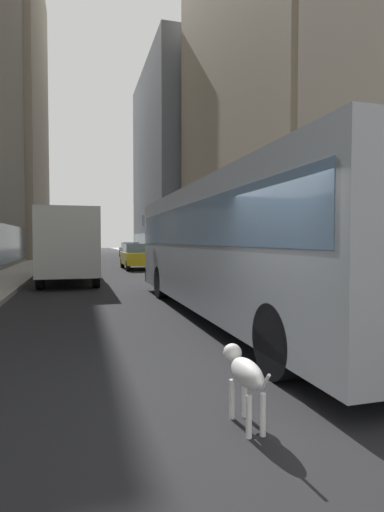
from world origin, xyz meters
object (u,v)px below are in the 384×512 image
at_px(car_yellow_taxi, 138,256).
at_px(car_black_suv, 73,256).
at_px(transit_bus, 238,242).
at_px(pedestrian_with_handbag, 357,269).
at_px(car_blue_hatchback, 130,250).
at_px(dalmatian_dog, 244,373).
at_px(box_truck, 70,244).

bearing_deg(car_yellow_taxi, car_black_suv, 158.32).
distance_m(transit_bus, pedestrian_with_handbag, 4.18).
bearing_deg(car_black_suv, car_blue_hatchback, 70.49).
bearing_deg(dalmatian_dog, transit_bus, 68.38).
xyz_separation_m(car_black_suv, dalmatian_dog, (1.93, -23.22, -0.31)).
distance_m(transit_bus, car_yellow_taxi, 16.43).
height_order(car_blue_hatchback, dalmatian_dog, car_blue_hatchback).
distance_m(transit_bus, car_blue_hatchback, 33.85).
bearing_deg(box_truck, car_yellow_taxi, 59.68).
bearing_deg(car_yellow_taxi, box_truck, -120.32).
bearing_deg(car_yellow_taxi, transit_bus, -90.00).
distance_m(car_black_suv, box_truck, 8.47).
bearing_deg(car_blue_hatchback, pedestrian_with_handbag, -85.80).
distance_m(car_yellow_taxi, pedestrian_with_handbag, 16.08).
xyz_separation_m(transit_bus, dalmatian_dog, (-2.07, -5.23, -1.26)).
height_order(box_truck, pedestrian_with_handbag, box_truck).
relative_size(car_black_suv, pedestrian_with_handbag, 2.62).
height_order(car_black_suv, car_blue_hatchback, same).
distance_m(car_blue_hatchback, dalmatian_dog, 39.20).
xyz_separation_m(car_black_suv, pedestrian_with_handbag, (8.02, -17.16, 0.19)).
bearing_deg(transit_bus, pedestrian_with_handbag, 11.73).
relative_size(car_black_suv, dalmatian_dog, 4.60).
relative_size(car_blue_hatchback, pedestrian_with_handbag, 2.66).
distance_m(dalmatian_dog, pedestrian_with_handbag, 8.61).
distance_m(car_black_suv, car_yellow_taxi, 4.30).
bearing_deg(transit_bus, car_black_suv, 102.53).
bearing_deg(car_blue_hatchback, dalmatian_dog, -95.37).
relative_size(car_black_suv, car_yellow_taxi, 1.12).
relative_size(transit_bus, car_yellow_taxi, 2.91).
bearing_deg(pedestrian_with_handbag, transit_bus, -168.27).
bearing_deg(box_truck, pedestrian_with_handbag, -47.42).
bearing_deg(dalmatian_dog, car_blue_hatchback, 84.63).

